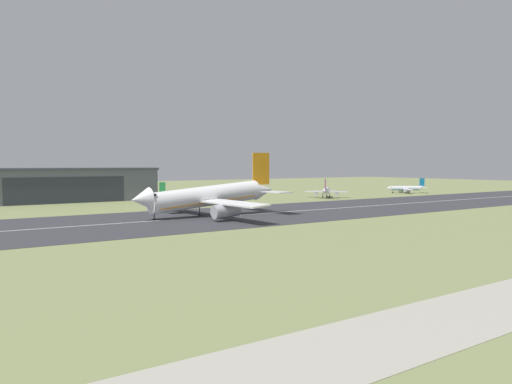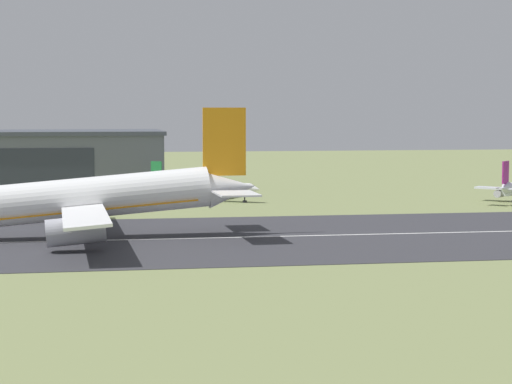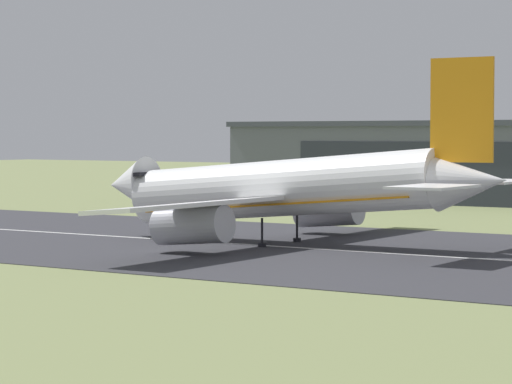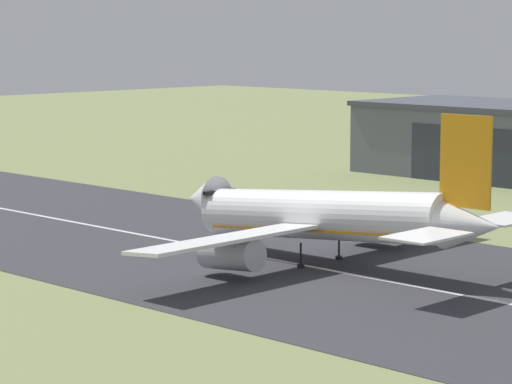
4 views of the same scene
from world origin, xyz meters
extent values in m
cube|color=slate|center=(-52.03, 211.09, 6.34)|extent=(74.27, 27.61, 12.68)
cube|color=#424751|center=(-52.03, 211.09, 13.13)|extent=(75.27, 28.61, 0.90)
cube|color=#2D333D|center=(-52.03, 197.23, 5.07)|extent=(44.56, 0.12, 10.14)
cylinder|color=white|center=(-31.78, 124.99, 5.83)|extent=(35.05, 6.68, 8.48)
cone|color=white|center=(-51.65, 124.47, 5.83)|extent=(5.78, 5.91, 6.16)
cone|color=white|center=(-11.05, 125.53, 6.87)|extent=(7.44, 5.38, 5.72)
cube|color=black|center=(-48.80, 124.54, 6.99)|extent=(1.26, 4.93, 0.53)
cube|color=orange|center=(-31.78, 124.99, 4.25)|extent=(31.16, 6.29, 2.66)
cube|color=white|center=(-32.87, 140.19, 4.82)|extent=(6.26, 24.83, 0.84)
cylinder|color=#A8A8B2|center=(-33.94, 138.19, 2.79)|extent=(7.85, 3.78, 4.16)
cube|color=white|center=(-32.08, 109.75, 4.82)|extent=(6.26, 24.83, 0.84)
cylinder|color=#A8A8B2|center=(-33.25, 111.69, 2.79)|extent=(7.85, 3.78, 4.16)
cube|color=orange|center=(-12.09, 125.50, 13.62)|extent=(6.28, 0.44, 9.81)
cube|color=white|center=(-11.88, 132.81, 6.70)|extent=(5.72, 8.97, 0.24)
cube|color=white|center=(-11.50, 118.22, 6.70)|extent=(5.72, 8.97, 0.24)
cylinder|color=black|center=(-47.86, 124.57, 1.48)|extent=(0.24, 0.24, 2.95)
cylinder|color=black|center=(-47.86, 124.57, 0.22)|extent=(0.84, 0.84, 0.44)
cylinder|color=black|center=(-32.07, 128.44, 1.48)|extent=(0.24, 0.24, 2.95)
cylinder|color=black|center=(-32.07, 128.44, 0.22)|extent=(0.84, 0.84, 0.44)
cylinder|color=black|center=(-31.88, 121.52, 1.48)|extent=(0.24, 0.24, 2.95)
cylinder|color=black|center=(-31.88, 121.52, 0.22)|extent=(0.84, 0.84, 0.44)
camera|label=1|loc=(-101.31, -0.06, 14.97)|focal=35.00mm
camera|label=2|loc=(-32.32, -16.76, 18.18)|focal=70.00mm
camera|label=3|loc=(35.22, 20.72, 11.36)|focal=85.00mm
camera|label=4|loc=(61.36, 20.72, 27.67)|focal=85.00mm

